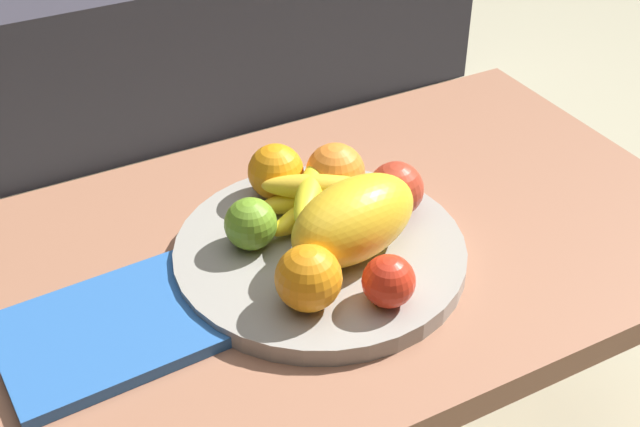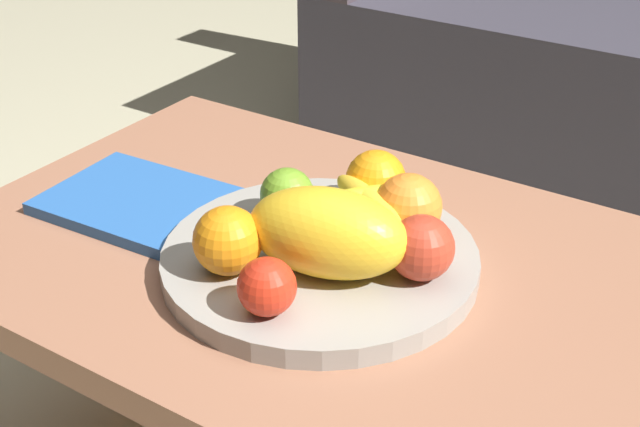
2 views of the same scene
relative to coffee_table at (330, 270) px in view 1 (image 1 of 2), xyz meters
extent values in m
cube|color=#9B654A|center=(0.00, 0.00, 0.03)|extent=(1.02, 0.61, 0.04)
cylinder|color=#996244|center=(0.47, 0.27, -0.18)|extent=(0.05, 0.05, 0.37)
cube|color=#37343F|center=(0.11, 1.31, -0.17)|extent=(1.70, 0.70, 0.40)
cylinder|color=#9C988F|center=(-0.03, -0.03, 0.06)|extent=(0.37, 0.37, 0.03)
ellipsoid|color=yellow|center=(0.00, -0.06, 0.12)|extent=(0.20, 0.14, 0.10)
sphere|color=orange|center=(-0.03, 0.10, 0.11)|extent=(0.08, 0.08, 0.08)
sphere|color=orange|center=(-0.09, -0.12, 0.11)|extent=(0.08, 0.08, 0.08)
sphere|color=orange|center=(0.04, 0.06, 0.11)|extent=(0.08, 0.08, 0.08)
sphere|color=#6B9D27|center=(-0.11, 0.01, 0.11)|extent=(0.07, 0.07, 0.07)
sphere|color=#BC3A24|center=(0.09, -0.01, 0.11)|extent=(0.07, 0.07, 0.07)
sphere|color=red|center=(-0.01, -0.16, 0.10)|extent=(0.06, 0.06, 0.06)
ellipsoid|color=yellow|center=(-0.02, 0.03, 0.09)|extent=(0.05, 0.15, 0.03)
ellipsoid|color=yellow|center=(0.00, 0.04, 0.09)|extent=(0.15, 0.07, 0.03)
ellipsoid|color=yellow|center=(-0.01, 0.02, 0.09)|extent=(0.15, 0.08, 0.03)
ellipsoid|color=yellow|center=(0.00, 0.03, 0.12)|extent=(0.15, 0.11, 0.03)
ellipsoid|color=yellow|center=(-0.01, 0.03, 0.12)|extent=(0.12, 0.14, 0.03)
cube|color=#2B62AF|center=(-0.30, -0.03, 0.05)|extent=(0.26, 0.19, 0.02)
camera|label=1|loc=(-0.42, -0.76, 0.73)|focal=47.10mm
camera|label=2|loc=(0.44, -0.75, 0.61)|focal=49.09mm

